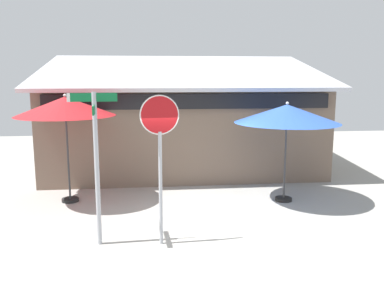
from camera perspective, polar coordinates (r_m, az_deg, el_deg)
name	(u,v)px	position (r m, az deg, el deg)	size (l,w,h in m)	color
ground_plane	(195,226)	(9.14, 0.48, -11.56)	(28.00, 28.00, 0.10)	#9E9B93
cafe_building	(183,126)	(14.02, -1.33, 2.73)	(9.40, 5.27, 4.05)	#705B4C
street_sign_post	(96,153)	(7.80, -13.54, -1.21)	(0.91, 0.85, 2.98)	#A8AAB2
stop_sign	(160,142)	(7.58, -4.60, 0.29)	(0.75, 0.13, 2.93)	#A8AAB2
patio_umbrella_crimson_left	(65,107)	(10.67, -17.64, 5.16)	(2.53, 2.53, 2.83)	black
patio_umbrella_royal_blue_center	(287,114)	(10.53, 13.40, 4.24)	(2.70, 2.70, 2.62)	black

